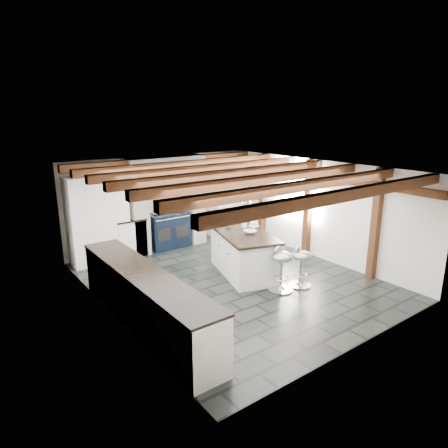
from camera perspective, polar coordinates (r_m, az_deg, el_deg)
ground at (r=8.27m, az=1.10°, el=-8.08°), size 6.00×6.00×0.00m
room_shell at (r=8.73m, az=-7.74°, el=0.48°), size 6.00×6.03×6.00m
range_cooker at (r=10.24m, az=-8.06°, el=-0.77°), size 1.00×0.63×0.99m
kitchen_island at (r=8.47m, az=2.81°, el=-4.09°), size 1.47×2.05×1.22m
bar_stool_near at (r=7.98m, az=10.85°, el=-5.31°), size 0.53×0.53×0.82m
bar_stool_far at (r=7.71m, az=8.13°, el=-5.63°), size 0.55×0.55×0.89m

